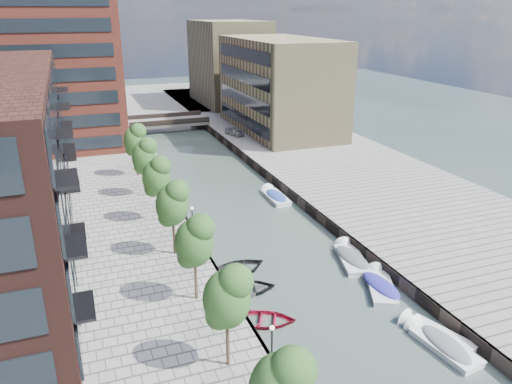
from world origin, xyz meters
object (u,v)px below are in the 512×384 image
motorboat_4 (350,257)px  sloop_2 (264,323)px  sloop_1 (246,291)px  car (234,131)px  tree_5 (144,155)px  motorboat_1 (439,343)px  tree_4 (156,175)px  motorboat_0 (380,285)px  tree_6 (135,139)px  motorboat_3 (274,196)px  sloop_4 (238,272)px  tree_3 (172,202)px  motorboat_2 (430,333)px  tree_1 (227,295)px  sloop_3 (237,294)px  tree_2 (194,240)px  bridge (167,122)px

motorboat_4 → sloop_2: bearing=-149.9°
sloop_1 → car: bearing=-6.4°
tree_5 → motorboat_1: size_ratio=1.19×
tree_4 → motorboat_0: size_ratio=1.15×
tree_6 → motorboat_3: 17.23m
sloop_2 → motorboat_4: (9.68, 5.62, 0.21)m
sloop_2 → sloop_4: size_ratio=0.86×
motorboat_3 → tree_4: bearing=-163.2°
tree_3 → tree_5: size_ratio=1.00×
tree_5 → motorboat_4: 23.17m
tree_4 → sloop_1: size_ratio=1.35×
tree_6 → motorboat_1: (12.77, -36.69, -5.11)m
motorboat_2 → motorboat_1: bearing=-102.1°
motorboat_0 → motorboat_2: motorboat_0 is taller
tree_1 → tree_4: same height
tree_6 → sloop_3: bearing=-83.3°
tree_6 → sloop_4: bearing=-80.0°
tree_6 → car: tree_6 is taller
tree_3 → sloop_4: size_ratio=1.23×
sloop_2 → sloop_3: 3.91m
sloop_1 → motorboat_1: bearing=-127.5°
tree_6 → sloop_1: 27.58m
sloop_2 → motorboat_3: (9.28, 20.74, 0.20)m
tree_4 → sloop_2: size_ratio=1.43×
sloop_4 → tree_6: bearing=-1.1°
tree_4 → sloop_1: 14.38m
tree_2 → sloop_1: 6.69m
sloop_4 → motorboat_0: motorboat_0 is taller
tree_3 → motorboat_1: (12.77, -15.69, -5.11)m
bridge → tree_5: bearing=-104.4°
motorboat_4 → sloop_1: bearing=-170.5°
bridge → tree_6: size_ratio=2.18×
sloop_4 → motorboat_2: motorboat_2 is taller
tree_1 → motorboat_3: 28.60m
tree_2 → motorboat_3: bearing=54.0°
tree_3 → sloop_4: bearing=-34.5°
motorboat_4 → tree_1: bearing=-143.8°
tree_2 → sloop_1: size_ratio=1.35×
sloop_1 → motorboat_2: size_ratio=0.90×
tree_2 → motorboat_1: (12.77, -8.69, -5.11)m
tree_2 → tree_5: bearing=90.0°
tree_2 → motorboat_0: size_ratio=1.15×
tree_1 → sloop_3: bearing=68.6°
sloop_1 → motorboat_0: bearing=-96.7°
tree_4 → motorboat_2: (13.02, -21.56, -5.22)m
bridge → tree_4: tree_4 is taller
tree_3 → motorboat_4: size_ratio=1.08×
tree_3 → car: 39.34m
bridge → tree_5: (-8.50, -33.00, 3.92)m
sloop_3 → motorboat_1: size_ratio=0.92×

